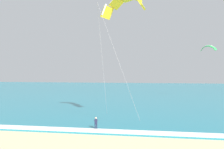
# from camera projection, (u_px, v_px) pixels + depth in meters

# --- Properties ---
(sea) EXTENTS (200.00, 120.00, 0.20)m
(sea) POSITION_uv_depth(u_px,v_px,m) (132.00, 91.00, 86.37)
(sea) COLOR teal
(sea) RESTS_ON ground
(surf_foam) EXTENTS (200.00, 1.91, 0.04)m
(surf_foam) POSITION_uv_depth(u_px,v_px,m) (97.00, 131.00, 28.10)
(surf_foam) COLOR white
(surf_foam) RESTS_ON sea
(surfboard) EXTENTS (0.79, 1.47, 0.09)m
(surfboard) POSITION_uv_depth(u_px,v_px,m) (96.00, 130.00, 29.02)
(surfboard) COLOR white
(surfboard) RESTS_ON ground
(kitesurfer) EXTENTS (0.61, 0.60, 1.69)m
(kitesurfer) POSITION_uv_depth(u_px,v_px,m) (96.00, 123.00, 29.03)
(kitesurfer) COLOR #191E38
(kitesurfer) RESTS_ON ground
(kite_primary) EXTENTS (6.84, 6.16, 17.07)m
(kite_primary) POSITION_uv_depth(u_px,v_px,m) (124.00, 3.00, 31.90)
(kite_primary) COLOR yellow
(kite_distant) EXTENTS (3.73, 3.04, 1.57)m
(kite_distant) POSITION_uv_depth(u_px,v_px,m) (208.00, 48.00, 60.44)
(kite_distant) COLOR green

